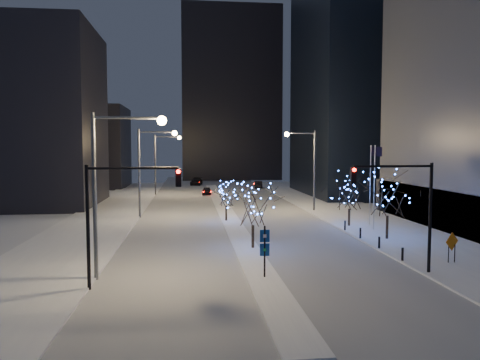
{
  "coord_description": "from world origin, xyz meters",
  "views": [
    {
      "loc": [
        -4.39,
        -26.38,
        7.95
      ],
      "look_at": [
        0.18,
        15.61,
        5.0
      ],
      "focal_mm": 35.0,
      "sensor_mm": 36.0,
      "label": 1
    }
  ],
  "objects": [
    {
      "name": "bollards",
      "position": [
        10.2,
        10.0,
        0.6
      ],
      "size": [
        0.16,
        12.16,
        0.9
      ],
      "color": "black",
      "rests_on": "east_sidewalk"
    },
    {
      "name": "street_lamp_w_far",
      "position": [
        -8.94,
        52.0,
        6.5
      ],
      "size": [
        4.4,
        0.56,
        10.0
      ],
      "color": "#595E66",
      "rests_on": "ground"
    },
    {
      "name": "car_mid",
      "position": [
        9.0,
        63.82,
        0.7
      ],
      "size": [
        1.9,
        4.36,
        1.39
      ],
      "primitive_type": "imported",
      "rotation": [
        0.0,
        0.0,
        3.04
      ],
      "color": "black",
      "rests_on": "ground"
    },
    {
      "name": "car_far",
      "position": [
        -2.9,
        72.51,
        0.76
      ],
      "size": [
        2.92,
        5.5,
        1.52
      ],
      "primitive_type": "imported",
      "rotation": [
        0.0,
        0.0,
        -0.16
      ],
      "color": "black",
      "rests_on": "ground"
    },
    {
      "name": "horizon_block",
      "position": [
        6.0,
        92.0,
        21.0
      ],
      "size": [
        24.0,
        14.0,
        42.0
      ],
      "primitive_type": "cube",
      "color": "black",
      "rests_on": "ground"
    },
    {
      "name": "wayfinding_sign",
      "position": [
        0.08,
        1.0,
        2.0
      ],
      "size": [
        0.58,
        0.11,
        3.26
      ],
      "rotation": [
        0.0,
        0.0,
        -0.01
      ],
      "color": "black",
      "rests_on": "ground"
    },
    {
      "name": "holiday_tree_plaza_near",
      "position": [
        12.43,
        11.65,
        3.91
      ],
      "size": [
        5.64,
        5.64,
        5.92
      ],
      "color": "black",
      "rests_on": "east_sidewalk"
    },
    {
      "name": "car_near",
      "position": [
        -1.5,
        51.83,
        0.65
      ],
      "size": [
        1.7,
        3.88,
        1.3
      ],
      "primitive_type": "imported",
      "rotation": [
        0.0,
        0.0,
        -0.04
      ],
      "color": "black",
      "rests_on": "ground"
    },
    {
      "name": "median",
      "position": [
        0.0,
        30.0,
        0.07
      ],
      "size": [
        2.0,
        80.0,
        0.15
      ],
      "primitive_type": "cube",
      "color": "white",
      "rests_on": "ground"
    },
    {
      "name": "street_lamp_w_near",
      "position": [
        -8.94,
        2.0,
        6.5
      ],
      "size": [
        4.4,
        0.56,
        10.0
      ],
      "color": "#595E66",
      "rests_on": "ground"
    },
    {
      "name": "flagpoles",
      "position": [
        13.37,
        17.25,
        4.8
      ],
      "size": [
        1.35,
        2.6,
        8.0
      ],
      "color": "silver",
      "rests_on": "east_sidewalk"
    },
    {
      "name": "west_sidewalk",
      "position": [
        -14.0,
        20.0,
        0.07
      ],
      "size": [
        8.0,
        90.0,
        0.15
      ],
      "primitive_type": "cube",
      "color": "white",
      "rests_on": "ground"
    },
    {
      "name": "filler_west_far",
      "position": [
        -26.0,
        70.0,
        8.0
      ],
      "size": [
        18.0,
        16.0,
        16.0
      ],
      "primitive_type": "cube",
      "color": "black",
      "rests_on": "ground"
    },
    {
      "name": "holiday_tree_median_far",
      "position": [
        -0.5,
        23.08,
        2.89
      ],
      "size": [
        3.82,
        3.82,
        4.15
      ],
      "color": "black",
      "rests_on": "median"
    },
    {
      "name": "holiday_tree_plaza_far",
      "position": [
        11.44,
        18.4,
        3.47
      ],
      "size": [
        5.19,
        5.19,
        5.27
      ],
      "color": "black",
      "rests_on": "east_sidewalk"
    },
    {
      "name": "construction_sign",
      "position": [
        13.28,
        3.15,
        1.4
      ],
      "size": [
        1.17,
        0.55,
        2.07
      ],
      "rotation": [
        0.0,
        0.0,
        0.42
      ],
      "color": "black",
      "rests_on": "east_sidewalk"
    },
    {
      "name": "traffic_signal_west",
      "position": [
        -8.44,
        -0.0,
        4.76
      ],
      "size": [
        5.26,
        0.43,
        7.0
      ],
      "color": "black",
      "rests_on": "ground"
    },
    {
      "name": "street_lamp_east",
      "position": [
        10.08,
        30.0,
        6.45
      ],
      "size": [
        3.9,
        0.56,
        10.0
      ],
      "color": "#595E66",
      "rests_on": "ground"
    },
    {
      "name": "traffic_signal_east",
      "position": [
        8.94,
        1.0,
        4.76
      ],
      "size": [
        5.26,
        0.43,
        7.0
      ],
      "color": "black",
      "rests_on": "ground"
    },
    {
      "name": "holiday_tree_median_near",
      "position": [
        0.5,
        9.3,
        3.4
      ],
      "size": [
        5.2,
        5.2,
        5.06
      ],
      "color": "black",
      "rests_on": "median"
    },
    {
      "name": "road",
      "position": [
        0.0,
        35.0,
        0.01
      ],
      "size": [
        20.0,
        130.0,
        0.02
      ],
      "primitive_type": "cube",
      "color": "#ADB3BC",
      "rests_on": "ground"
    },
    {
      "name": "filler_west_near",
      "position": [
        -28.0,
        40.0,
        12.0
      ],
      "size": [
        22.0,
        18.0,
        24.0
      ],
      "primitive_type": "cube",
      "color": "black",
      "rests_on": "ground"
    },
    {
      "name": "ground",
      "position": [
        0.0,
        0.0,
        0.0
      ],
      "size": [
        160.0,
        160.0,
        0.0
      ],
      "primitive_type": "plane",
      "color": "white",
      "rests_on": "ground"
    },
    {
      "name": "street_lamp_w_mid",
      "position": [
        -8.94,
        27.0,
        6.5
      ],
      "size": [
        4.4,
        0.56,
        10.0
      ],
      "color": "#595E66",
      "rests_on": "ground"
    },
    {
      "name": "east_sidewalk",
      "position": [
        15.0,
        20.0,
        0.07
      ],
      "size": [
        10.0,
        90.0,
        0.15
      ],
      "primitive_type": "cube",
      "color": "white",
      "rests_on": "ground"
    }
  ]
}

